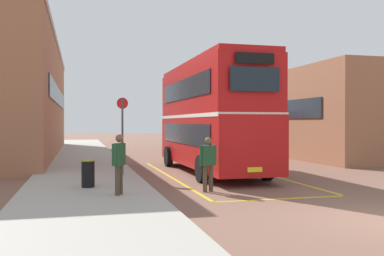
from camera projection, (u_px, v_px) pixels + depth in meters
ground_plane at (207, 163)px, 23.51m from camera, size 135.60×135.60×0.00m
sidewalk_left at (83, 160)px, 24.19m from camera, size 4.00×57.60×0.14m
brick_building_left at (9, 98)px, 28.72m from camera, size 6.31×25.67×7.54m
depot_building_right at (318, 115)px, 29.46m from camera, size 7.04×16.45×5.40m
double_decker_bus at (211, 115)px, 18.94m from camera, size 2.83×9.82×4.75m
single_deck_bus at (208, 130)px, 33.58m from camera, size 2.76×8.73×3.02m
pedestrian_boarding at (208, 160)px, 13.62m from camera, size 0.56×0.34×1.72m
pedestrian_waiting_near at (119, 160)px, 12.22m from camera, size 0.42×0.53×1.70m
litter_bin at (88, 174)px, 13.66m from camera, size 0.43×0.43×0.86m
bus_stop_sign at (122, 129)px, 16.98m from camera, size 0.44×0.10×3.01m
bay_marking_yellow at (225, 177)px, 17.17m from camera, size 4.20×11.80×0.01m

